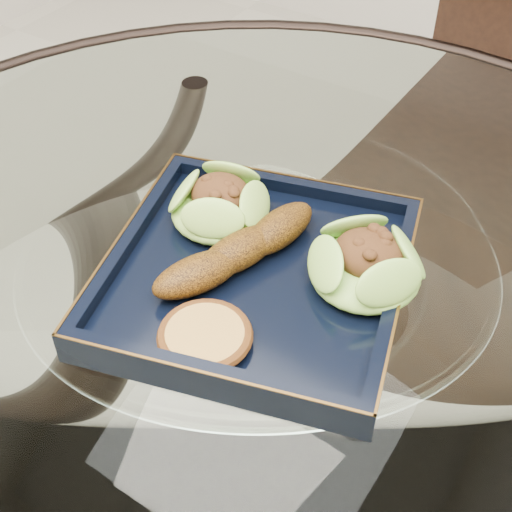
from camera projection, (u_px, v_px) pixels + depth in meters
The scene contains 7 objects.
dining_table at pixel (257, 390), 0.79m from camera, with size 1.13×1.13×0.77m.
dining_chair at pixel (493, 212), 1.13m from camera, with size 0.43×0.43×0.93m.
navy_plate at pixel (256, 279), 0.67m from camera, with size 0.27×0.27×0.02m, color black.
lettuce_wrap_left at pixel (220, 207), 0.70m from camera, with size 0.10×0.10×0.03m, color #73A730.
lettuce_wrap_right at pixel (366, 267), 0.64m from camera, with size 0.10×0.10×0.04m, color #73A52F.
roasted_plantain at pixel (240, 251), 0.66m from camera, with size 0.18×0.04×0.03m, color #5F370A.
crumb_patty at pixel (205, 337), 0.59m from camera, with size 0.07×0.07×0.01m, color gold.
Camera 1 is at (0.25, -0.40, 1.25)m, focal length 50.00 mm.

